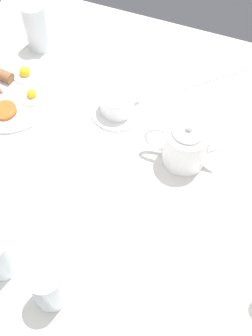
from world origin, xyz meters
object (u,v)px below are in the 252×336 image
(teapot_near, at_px, (185,144))
(knife_by_plate, at_px, (214,78))
(water_glass_short, at_px, (36,26))
(water_glass_tall, at_px, (48,287))
(fork_by_plate, at_px, (46,206))
(teacup_with_saucer_left, at_px, (117,103))
(breakfast_plate, at_px, (8,91))

(teapot_near, height_order, knife_by_plate, teapot_near)
(teapot_near, bearing_deg, water_glass_short, 150.71)
(teapot_near, xyz_separation_m, water_glass_short, (-0.23, -0.49, 0.02))
(water_glass_tall, height_order, fork_by_plate, water_glass_tall)
(teapot_near, distance_m, water_glass_short, 0.54)
(teacup_with_saucer_left, bearing_deg, teapot_near, 68.01)
(knife_by_plate, bearing_deg, breakfast_plate, -64.42)
(teapot_near, height_order, fork_by_plate, teapot_near)
(knife_by_plate, bearing_deg, water_glass_short, -84.19)
(breakfast_plate, height_order, water_glass_short, water_glass_short)
(breakfast_plate, xyz_separation_m, knife_by_plate, (-0.24, 0.50, -0.01))
(teacup_with_saucer_left, relative_size, water_glass_tall, 1.13)
(teacup_with_saucer_left, height_order, knife_by_plate, teacup_with_saucer_left)
(water_glass_tall, distance_m, fork_by_plate, 0.22)
(breakfast_plate, height_order, knife_by_plate, breakfast_plate)
(water_glass_tall, distance_m, knife_by_plate, 0.72)
(teapot_near, relative_size, knife_by_plate, 1.33)
(fork_by_plate, bearing_deg, teacup_with_saucer_left, 170.23)
(breakfast_plate, bearing_deg, teapot_near, 85.77)
(water_glass_tall, bearing_deg, teacup_with_saucer_left, -174.74)
(water_glass_short, xyz_separation_m, knife_by_plate, (-0.05, 0.50, -0.07))
(water_glass_tall, bearing_deg, teapot_near, 159.75)
(breakfast_plate, bearing_deg, fork_by_plate, 41.08)
(water_glass_short, distance_m, fork_by_plate, 0.53)
(teacup_with_saucer_left, bearing_deg, knife_by_plate, 133.20)
(water_glass_tall, bearing_deg, water_glass_short, -152.37)
(water_glass_short, bearing_deg, fork_by_plate, 27.15)
(fork_by_plate, bearing_deg, water_glass_short, -152.85)
(knife_by_plate, bearing_deg, teacup_with_saucer_left, -46.80)
(water_glass_short, bearing_deg, teapot_near, 65.42)
(water_glass_short, distance_m, knife_by_plate, 0.51)
(teapot_near, xyz_separation_m, water_glass_tall, (0.42, -0.16, 0.00))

